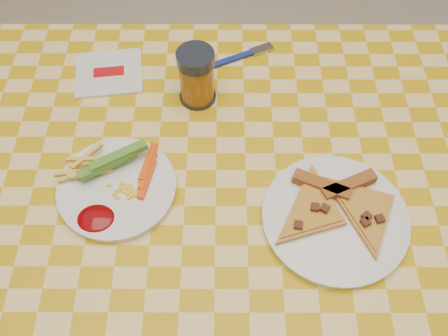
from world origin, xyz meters
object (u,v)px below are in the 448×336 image
Objects in this scene: plate_right at (335,219)px; drink_glass at (197,77)px; plate_left at (117,188)px; table at (216,226)px.

plate_right is 0.35m from drink_glass.
drink_glass is (0.13, 0.21, 0.05)m from plate_left.
drink_glass is at bearing 58.27° from plate_left.
table is 6.60× the size of plate_left.
drink_glass is at bearing 98.78° from table.
plate_right is 2.06× the size of drink_glass.
table is 0.27m from drink_glass.
plate_right reaches higher than table.
drink_glass is at bearing 130.98° from plate_right.
drink_glass reaches higher than plate_left.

